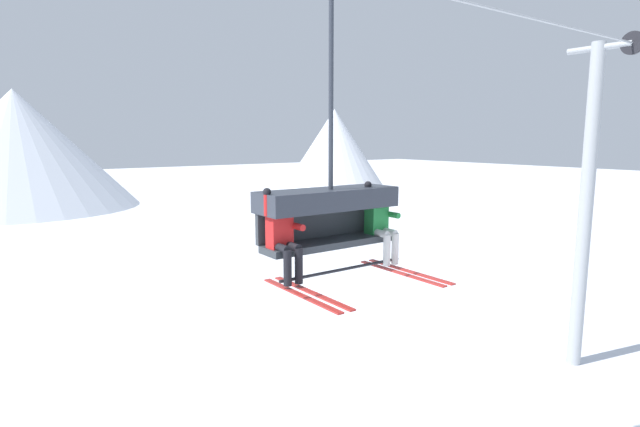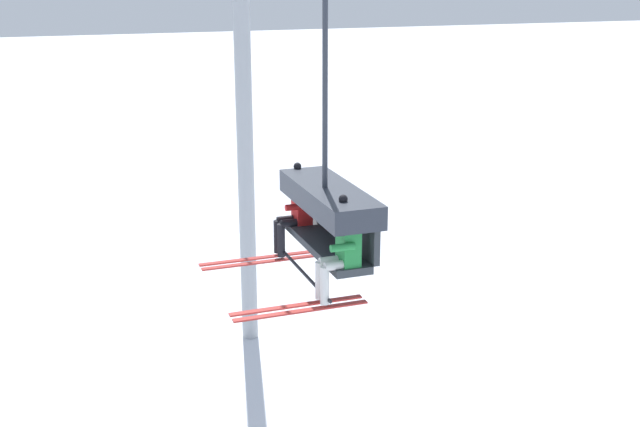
{
  "view_description": "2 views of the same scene",
  "coord_description": "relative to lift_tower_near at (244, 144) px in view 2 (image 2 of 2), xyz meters",
  "views": [
    {
      "loc": [
        -5.54,
        -6.58,
        6.3
      ],
      "look_at": [
        -1.24,
        -0.62,
        5.18
      ],
      "focal_mm": 28.0,
      "sensor_mm": 36.0,
      "label": 1
    },
    {
      "loc": [
        8.25,
        -4.26,
        8.28
      ],
      "look_at": [
        -0.97,
        -0.94,
        5.27
      ],
      "focal_mm": 45.0,
      "sensor_mm": 36.0,
      "label": 2
    }
  ],
  "objects": [
    {
      "name": "skier_green",
      "position": [
        8.13,
        -0.92,
        0.39
      ],
      "size": [
        0.48,
        1.7,
        1.34
      ],
      "color": "#23843D"
    },
    {
      "name": "skier_red",
      "position": [
        6.35,
        -0.92,
        0.39
      ],
      "size": [
        0.48,
        1.7,
        1.34
      ],
      "color": "red"
    },
    {
      "name": "chairlift_chair",
      "position": [
        7.24,
        -0.71,
        0.71
      ],
      "size": [
        2.2,
        0.74,
        4.24
      ],
      "color": "#33383D"
    },
    {
      "name": "lift_tower_near",
      "position": [
        0.0,
        0.0,
        0.0
      ],
      "size": [
        0.36,
        1.88,
        8.86
      ],
      "color": "#9EA3A8",
      "rests_on": "ground_plane"
    }
  ]
}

